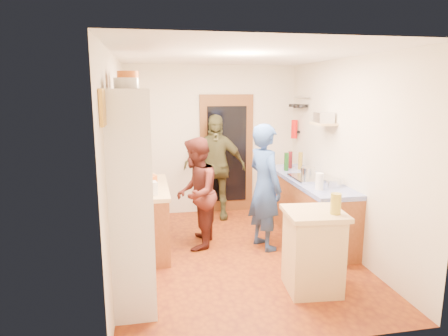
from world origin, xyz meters
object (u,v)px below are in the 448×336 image
object	(u,v)px
hutch_body	(133,196)
person_left	(199,193)
right_counter_base	(307,209)
person_hob	(268,187)
island_base	(313,253)
person_back	(215,167)

from	to	relation	value
hutch_body	person_left	bearing A→B (deg)	55.26
hutch_body	right_counter_base	world-z (taller)	hutch_body
hutch_body	person_hob	world-z (taller)	hutch_body
island_base	person_back	distance (m)	2.80
hutch_body	person_left	world-z (taller)	hutch_body
island_base	person_left	size ratio (longest dim) A/B	0.55
hutch_body	person_left	size ratio (longest dim) A/B	1.42
hutch_body	person_left	xyz separation A→B (m)	(0.84, 1.21, -0.32)
right_counter_base	person_left	distance (m)	1.70
right_counter_base	island_base	world-z (taller)	island_base
right_counter_base	island_base	size ratio (longest dim) A/B	2.56
hutch_body	person_hob	size ratio (longest dim) A/B	1.26
hutch_body	island_base	size ratio (longest dim) A/B	2.56
island_base	person_back	bearing A→B (deg)	102.93
right_counter_base	island_base	distance (m)	1.70
hutch_body	person_left	distance (m)	1.51
hutch_body	person_back	world-z (taller)	hutch_body
right_counter_base	person_back	bearing A→B (deg)	137.70
person_hob	person_back	distance (m)	1.51
right_counter_base	person_back	world-z (taller)	person_back
island_base	person_hob	bearing A→B (deg)	96.06
right_counter_base	person_left	world-z (taller)	person_left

